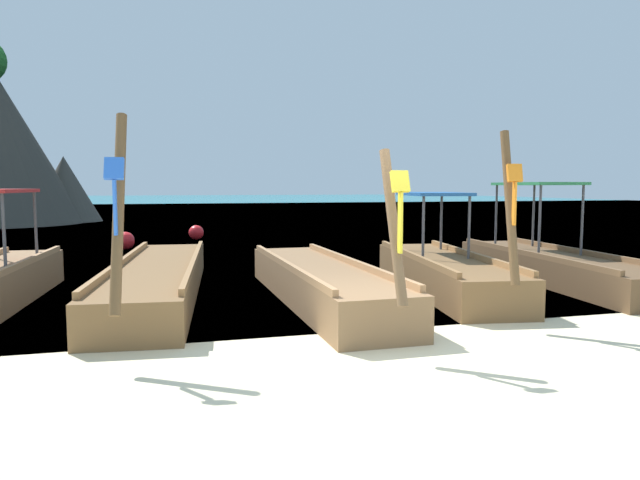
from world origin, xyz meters
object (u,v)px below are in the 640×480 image
longtail_boat_orange_ribbon (443,271)px  longtail_boat_violet_ribbon (555,265)px  longtail_boat_yellow_ribbon (320,283)px  mooring_buoy_near (125,241)px  mooring_buoy_far (196,233)px  longtail_boat_blue_ribbon (158,280)px

longtail_boat_orange_ribbon → longtail_boat_violet_ribbon: 2.67m
longtail_boat_yellow_ribbon → mooring_buoy_near: bearing=111.9°
longtail_boat_yellow_ribbon → longtail_boat_orange_ribbon: longtail_boat_orange_ribbon is taller
mooring_buoy_near → mooring_buoy_far: mooring_buoy_near is taller
longtail_boat_orange_ribbon → longtail_boat_violet_ribbon: bearing=6.2°
longtail_boat_blue_ribbon → longtail_boat_violet_ribbon: size_ratio=1.16×
longtail_boat_violet_ribbon → mooring_buoy_near: longtail_boat_violet_ribbon is taller
longtail_boat_blue_ribbon → mooring_buoy_near: longtail_boat_blue_ribbon is taller
mooring_buoy_far → longtail_boat_violet_ribbon: bearing=-59.3°
longtail_boat_yellow_ribbon → mooring_buoy_far: longtail_boat_yellow_ribbon is taller
longtail_boat_violet_ribbon → mooring_buoy_near: 12.20m
longtail_boat_blue_ribbon → longtail_boat_yellow_ribbon: 2.88m
mooring_buoy_far → longtail_boat_blue_ribbon: bearing=-96.4°
longtail_boat_blue_ribbon → mooring_buoy_far: size_ratio=14.23×
longtail_boat_blue_ribbon → mooring_buoy_near: size_ratio=13.89×
longtail_boat_blue_ribbon → longtail_boat_yellow_ribbon: size_ratio=1.20×
longtail_boat_blue_ribbon → mooring_buoy_near: bearing=97.6°
mooring_buoy_near → mooring_buoy_far: 3.50m
longtail_boat_violet_ribbon → mooring_buoy_near: size_ratio=11.97×
longtail_boat_blue_ribbon → longtail_boat_yellow_ribbon: (2.62, -1.18, 0.01)m
longtail_boat_orange_ribbon → mooring_buoy_near: longtail_boat_orange_ribbon is taller
longtail_boat_yellow_ribbon → longtail_boat_orange_ribbon: (2.49, 0.45, 0.05)m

